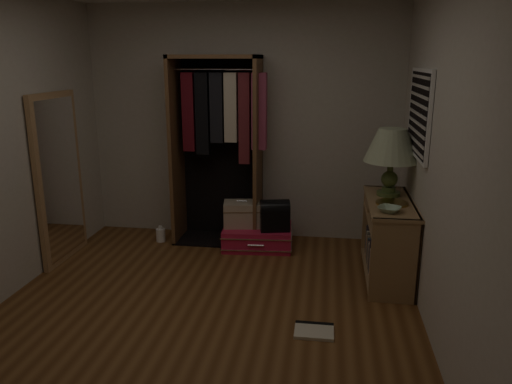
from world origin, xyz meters
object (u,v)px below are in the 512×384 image
train_case (242,214)px  table_lamp (392,147)px  console_bookshelf (387,236)px  black_bag (275,214)px  floor_mirror (59,178)px  white_jug (161,235)px  pink_suitcase (257,236)px  open_wardrobe (220,133)px

train_case → table_lamp: size_ratio=0.68×
console_bookshelf → table_lamp: 0.84m
black_bag → floor_mirror: bearing=-179.6°
floor_mirror → white_jug: (0.81, 0.60, -0.77)m
black_bag → table_lamp: size_ratio=0.54×
floor_mirror → train_case: 1.92m
train_case → black_bag: 0.38m
pink_suitcase → train_case: train_case is taller
floor_mirror → black_bag: floor_mirror is taller
console_bookshelf → train_case: bearing=159.0°
open_wardrobe → table_lamp: bearing=-18.1°
console_bookshelf → pink_suitcase: (-1.32, 0.56, -0.28)m
open_wardrobe → console_bookshelf: bearing=-22.8°
train_case → white_jug: size_ratio=2.40×
console_bookshelf → open_wardrobe: bearing=157.2°
console_bookshelf → black_bag: (-1.12, 0.48, 0.01)m
console_bookshelf → table_lamp: (0.00, 0.16, 0.82)m
white_jug → floor_mirror: bearing=-143.6°
table_lamp → white_jug: bearing=170.6°
console_bookshelf → train_case: (-1.49, 0.57, -0.02)m
floor_mirror → white_jug: 1.27m
table_lamp → white_jug: table_lamp is taller
open_wardrobe → pink_suitcase: open_wardrobe is taller
open_wardrobe → white_jug: bearing=-165.9°
train_case → black_bag: bearing=-22.3°
open_wardrobe → black_bag: (0.63, -0.25, -0.83)m
open_wardrobe → pink_suitcase: size_ratio=2.57×
open_wardrobe → floor_mirror: size_ratio=1.21×
floor_mirror → white_jug: size_ratio=9.34×
console_bookshelf → black_bag: 1.22m
floor_mirror → table_lamp: size_ratio=2.66×
floor_mirror → pink_suitcase: (1.92, 0.60, -0.73)m
console_bookshelf → pink_suitcase: bearing=156.8°
console_bookshelf → pink_suitcase: size_ratio=1.41×
table_lamp → white_jug: 2.71m
open_wardrobe → white_jug: (-0.68, -0.17, -1.15)m
console_bookshelf → black_bag: console_bookshelf is taller
console_bookshelf → white_jug: size_ratio=6.15×
open_wardrobe → floor_mirror: open_wardrobe is taller
floor_mirror → open_wardrobe: bearing=27.3°
white_jug → console_bookshelf: bearing=-13.1°
open_wardrobe → white_jug: 1.35m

